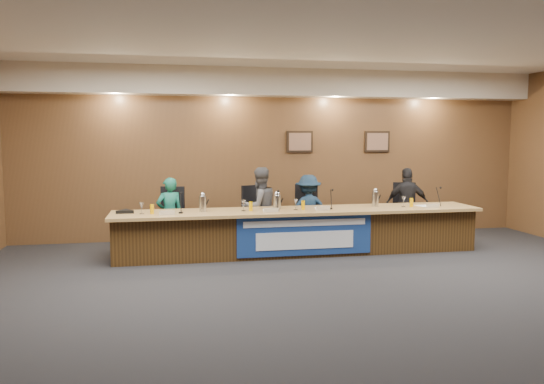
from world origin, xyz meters
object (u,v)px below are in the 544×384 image
Objects in this scene: dais_body at (299,233)px; panelist_a at (170,214)px; panelist_d at (407,204)px; panelist_c at (308,210)px; office_chair_a at (170,222)px; carafe_mid at (277,202)px; carafe_right at (375,199)px; office_chair_d at (405,215)px; carafe_left at (203,204)px; office_chair_b at (259,219)px; banner at (305,235)px; speakerphone at (125,212)px; panelist_b at (260,207)px; office_chair_c at (307,218)px.

panelist_a is at bearing 163.08° from dais_body.
dais_body is 4.37× the size of panelist_d.
panelist_c is 0.92× the size of panelist_d.
panelist_c is at bearing 13.39° from office_chair_a.
panelist_d is 2.68m from carafe_mid.
office_chair_d is at bearing 39.07° from carafe_right.
carafe_mid is (1.23, 0.08, -0.01)m from carafe_left.
office_chair_b is (-2.80, 0.10, -0.21)m from panelist_d.
panelist_d reaches higher than banner.
carafe_mid is (0.19, -0.69, 0.39)m from office_chair_b.
panelist_d is 5.08m from speakerphone.
dais_body is 12.50× the size of office_chair_a.
panelist_a is 2.62× the size of office_chair_a.
carafe_mid reaches higher than office_chair_a.
dais_body reaches higher than office_chair_b.
carafe_left is (-1.93, -0.67, 0.24)m from panelist_c.
office_chair_d is at bearing 160.45° from panelist_b.
speakerphone reaches higher than dais_body.
banner reaches higher than office_chair_c.
office_chair_a is 2.45m from office_chair_c.
office_chair_a is 1.00× the size of office_chair_c.
office_chair_c is 1.91m from office_chair_d.
office_chair_d is (2.24, 0.74, 0.13)m from dais_body.
banner is 1.51m from carafe_right.
banner is at bearing 96.02° from panelist_b.
carafe_mid is 2.44m from speakerphone.
banner is 2.42m from office_chair_a.
office_chair_c is (2.45, 0.10, -0.15)m from panelist_a.
speakerphone is (-2.80, 0.47, 0.40)m from banner.
banner is 4.58× the size of office_chair_c.
panelist_b reaches higher than dais_body.
office_chair_d is at bearing 18.36° from dais_body.
panelist_d is 1.10m from carafe_right.
panelist_d is at bearing 14.41° from office_chair_a.
panelist_b is at bearing 12.72° from panelist_d.
panelist_a is 4.97× the size of carafe_left.
speakerphone is (-3.14, -0.59, 0.14)m from panelist_c.
office_chair_c is (0.89, 0.00, 0.00)m from office_chair_b.
banner is 1.24m from panelist_b.
carafe_left is (-1.04, -0.77, 0.40)m from office_chair_b.
panelist_b is 1.03× the size of panelist_d.
panelist_c is at bearing 19.24° from carafe_left.
carafe_left is (0.52, -0.67, 0.25)m from panelist_a.
dais_body is 23.05× the size of carafe_right.
carafe_left reaches higher than office_chair_a.
panelist_a is at bearing -74.27° from office_chair_a.
office_chair_a is 1.84× the size of carafe_right.
carafe_left is at bearing 11.28° from panelist_b.
speakerphone is (-2.44, 0.00, -0.09)m from carafe_mid.
office_chair_c is (2.45, 0.00, 0.00)m from office_chair_a.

